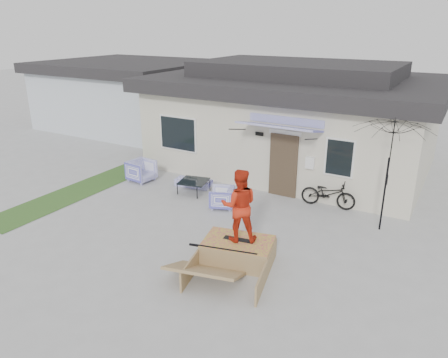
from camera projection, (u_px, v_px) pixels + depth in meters
The scene contains 13 objects.
ground at pixel (180, 244), 11.13m from camera, with size 90.00×90.00×0.00m, color #9F9F9F.
grass_strip at pixel (94, 185), 15.20m from camera, with size 1.40×8.00×0.01m, color #2E5221.
house at pixel (295, 116), 16.95m from camera, with size 10.80×8.49×4.10m.
neighbor_house at pixel (130, 93), 23.58m from camera, with size 8.60×7.60×3.50m.
loveseat at pixel (194, 179), 15.00m from camera, with size 1.29×0.38×0.50m, color #4443B8.
armchair_left at pixel (141, 170), 15.45m from camera, with size 0.84×0.78×0.86m, color #4443B8.
armchair_right at pixel (222, 196), 13.23m from camera, with size 0.71×0.67×0.73m, color #4443B8.
coffee_table at pixel (194, 187), 14.43m from camera, with size 0.89×0.89×0.44m, color black.
bicycle at pixel (328, 191), 13.22m from camera, with size 0.59×1.69×1.08m, color black.
patio_umbrella at pixel (387, 170), 11.33m from camera, with size 2.40×2.28×2.20m.
skate_ramp at pixel (238, 251), 10.25m from camera, with size 1.63×2.18×0.54m, color olive, non-canonical shape.
skateboard at pixel (239, 239), 10.20m from camera, with size 0.75×0.19×0.05m, color black.
skater at pixel (239, 204), 9.88m from camera, with size 0.87×0.67×1.77m, color red.
Camera 1 is at (5.95, -7.95, 5.43)m, focal length 34.18 mm.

